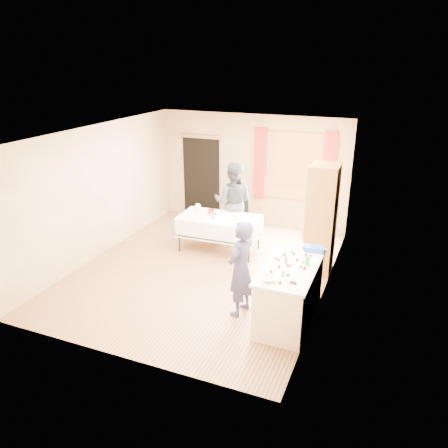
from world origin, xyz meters
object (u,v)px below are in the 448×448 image
at_px(counter, 290,292).
at_px(party_table, 219,230).
at_px(woman, 233,202).
at_px(girl, 241,269).
at_px(cabinet, 321,220).
at_px(chair, 236,221).

distance_m(counter, party_table, 2.76).
bearing_deg(woman, girl, 103.49).
relative_size(cabinet, counter, 1.26).
bearing_deg(girl, party_table, -138.47).
bearing_deg(counter, party_table, 135.61).
xyz_separation_m(cabinet, party_table, (-2.07, 0.12, -0.58)).
bearing_deg(party_table, cabinet, -5.16).
height_order(chair, girl, girl).
distance_m(cabinet, counter, 1.90).
distance_m(counter, chair, 3.50).
xyz_separation_m(party_table, chair, (0.01, 0.96, -0.12)).
distance_m(cabinet, party_table, 2.16).
xyz_separation_m(girl, woman, (-1.17, 2.71, 0.10)).
xyz_separation_m(cabinet, counter, (-0.10, -1.81, -0.57)).
height_order(counter, girl, girl).
relative_size(counter, girl, 1.05).
relative_size(cabinet, girl, 1.32).
bearing_deg(girl, counter, 110.98).
bearing_deg(woman, party_table, 75.06).
bearing_deg(chair, party_table, -79.68).
distance_m(girl, woman, 2.95).
bearing_deg(counter, chair, 124.18).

